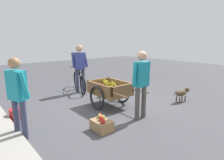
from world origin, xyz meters
TOP-DOWN VIEW (x-y plane):
  - ground_plane at (0.00, 0.00)m, footprint 24.00×24.00m
  - fruit_cart at (0.12, 0.04)m, footprint 1.66×0.95m
  - vendor_person at (-1.03, 0.05)m, footprint 0.21×0.57m
  - bicycle at (2.07, -0.13)m, footprint 1.61×0.62m
  - cyclist_person at (1.92, -0.09)m, footprint 0.29×0.58m
  - dog at (-0.98, -1.86)m, footprint 0.23×0.67m
  - plastic_bucket at (0.78, 2.32)m, footprint 0.30×0.30m
  - apple_crate at (-0.95, 1.12)m, footprint 0.44×0.32m
  - bystander_person at (-0.21, 2.47)m, footprint 0.49×0.32m

SIDE VIEW (x-z plane):
  - ground_plane at x=0.00m, z-range 0.00..0.00m
  - apple_crate at x=-0.95m, z-range -0.03..0.29m
  - plastic_bucket at x=0.78m, z-range 0.00..0.26m
  - dog at x=-0.98m, z-range 0.07..0.47m
  - bicycle at x=2.07m, z-range -0.07..0.78m
  - fruit_cart at x=0.12m, z-range 0.08..0.80m
  - bystander_person at x=-0.21m, z-range 0.14..1.67m
  - vendor_person at x=-1.03m, z-range 0.15..1.74m
  - cyclist_person at x=1.92m, z-range 0.17..1.82m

